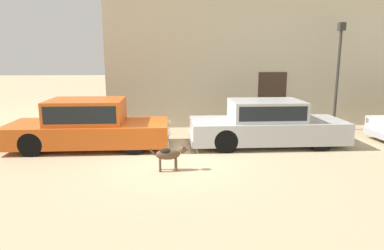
{
  "coord_description": "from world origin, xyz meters",
  "views": [
    {
      "loc": [
        -0.16,
        -8.71,
        2.73
      ],
      "look_at": [
        0.41,
        0.2,
        0.9
      ],
      "focal_mm": 31.97,
      "sensor_mm": 36.0,
      "label": 1
    }
  ],
  "objects": [
    {
      "name": "apartment_block",
      "position": [
        6.45,
        7.64,
        4.45
      ],
      "size": [
        17.97,
        7.01,
        8.9
      ],
      "color": "#BCB299",
      "rests_on": "ground_plane"
    },
    {
      "name": "parked_sedan_nearest",
      "position": [
        -2.6,
        1.42,
        0.72
      ],
      "size": [
        4.82,
        1.85,
        1.46
      ],
      "rotation": [
        0.0,
        0.0,
        0.0
      ],
      "color": "#D15619",
      "rests_on": "ground_plane"
    },
    {
      "name": "stray_dog_spotted",
      "position": [
        -0.19,
        -0.84,
        0.41
      ],
      "size": [
        0.96,
        0.24,
        0.64
      ],
      "rotation": [
        0.0,
        0.0,
        0.05
      ],
      "color": "brown",
      "rests_on": "ground_plane"
    },
    {
      "name": "street_lamp",
      "position": [
        5.88,
        3.33,
        2.46
      ],
      "size": [
        0.22,
        0.22,
        3.85
      ],
      "color": "#2D2B28",
      "rests_on": "ground_plane"
    },
    {
      "name": "parked_sedan_second",
      "position": [
        2.78,
        1.38,
        0.69
      ],
      "size": [
        4.8,
        1.77,
        1.39
      ],
      "rotation": [
        0.0,
        0.0,
        0.0
      ],
      "color": "#B2B5BA",
      "rests_on": "ground_plane"
    },
    {
      "name": "ground_plane",
      "position": [
        0.0,
        0.0,
        0.0
      ],
      "size": [
        80.0,
        80.0,
        0.0
      ],
      "primitive_type": "plane",
      "color": "tan"
    }
  ]
}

